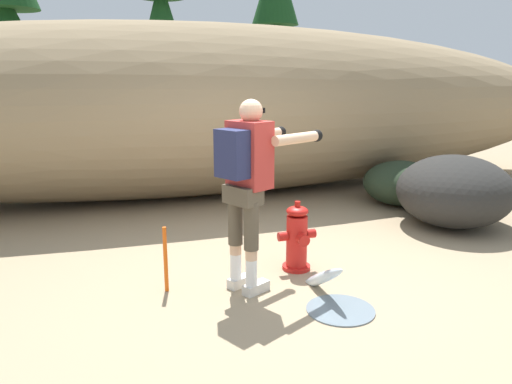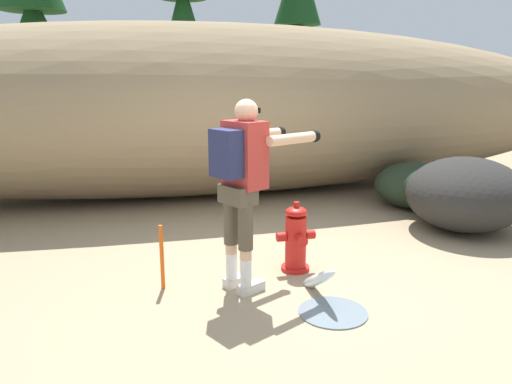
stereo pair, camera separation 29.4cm
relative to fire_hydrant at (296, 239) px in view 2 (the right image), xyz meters
The scene contains 11 objects.
ground_plane 0.49m from the fire_hydrant, 137.74° to the right, with size 56.00×56.00×0.04m, color #998466.
dirt_embankment 3.73m from the fire_hydrant, 94.12° to the left, with size 14.78×3.20×2.72m, color #897556.
fire_hydrant is the anchor object (origin of this frame).
hydrant_water_jet 0.70m from the fire_hydrant, 90.00° to the right, with size 0.57×1.09×0.56m.
utility_worker 1.00m from the fire_hydrant, 153.33° to the right, with size 1.04×0.79×1.70m.
boulder_large 2.62m from the fire_hydrant, 16.73° to the left, with size 1.61×1.44×0.91m, color #282725.
boulder_mid 3.11m from the fire_hydrant, 36.84° to the left, with size 1.15×1.13×0.66m, color #233121.
pine_tree_far_left 11.45m from the fire_hydrant, 110.31° to the left, with size 2.64×2.64×6.20m.
pine_tree_left 10.26m from the fire_hydrant, 89.56° to the left, with size 2.00×2.00×6.84m.
pine_tree_center 11.34m from the fire_hydrant, 70.87° to the left, with size 2.21×2.21×5.76m.
survey_stake 1.31m from the fire_hydrant, behind, with size 0.04×0.04×0.60m, color #E55914.
Camera 2 is at (-1.26, -4.01, 1.86)m, focal length 33.75 mm.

